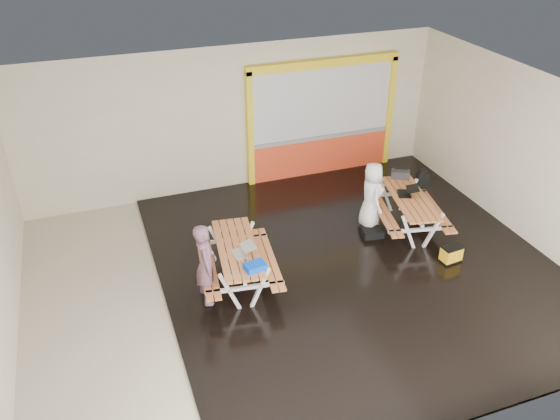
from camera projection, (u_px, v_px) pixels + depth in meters
name	position (u px, v px, depth m)	size (l,w,h in m)	color
room	(297.00, 198.00, 10.08)	(10.02, 8.02, 3.52)	beige
deck	(354.00, 263.00, 11.32)	(7.50, 7.98, 0.05)	black
kiosk	(322.00, 121.00, 14.07)	(3.88, 0.16, 3.00)	#F14724
picnic_table_left	(238.00, 256.00, 10.48)	(1.64, 2.21, 0.82)	#B96C3A
picnic_table_right	(409.00, 205.00, 12.13)	(1.76, 2.26, 0.81)	#B96C3A
person_left	(206.00, 264.00, 9.87)	(0.57, 0.38, 1.57)	#684655
person_right	(372.00, 195.00, 12.04)	(0.72, 0.47, 1.48)	white
laptop_left	(243.00, 251.00, 10.19)	(0.41, 0.37, 0.17)	silver
laptop_right	(407.00, 192.00, 12.12)	(0.54, 0.51, 0.18)	black
blue_pouch	(255.00, 266.00, 9.79)	(0.36, 0.25, 0.11)	blue
toolbox	(400.00, 174.00, 12.77)	(0.45, 0.37, 0.23)	black
backpack	(422.00, 179.00, 12.92)	(0.30, 0.21, 0.46)	black
dark_case	(372.00, 233.00, 12.08)	(0.43, 0.32, 0.16)	black
fluke_bag	(451.00, 254.00, 11.24)	(0.44, 0.31, 0.36)	black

